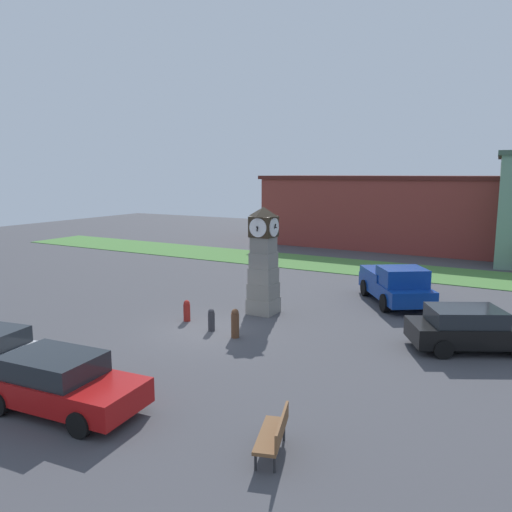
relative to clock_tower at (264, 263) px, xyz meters
name	(u,v)px	position (x,y,z in m)	size (l,w,h in m)	color
ground_plane	(209,330)	(-0.68, -3.22, -2.21)	(85.97, 85.97, 0.00)	#424247
clock_tower	(264,263)	(0.00, 0.00, 0.00)	(1.28, 1.25, 4.66)	gray
bollard_near_tower	(187,310)	(-2.19, -2.62, -1.76)	(0.28, 0.28, 0.89)	maroon
bollard_mid_row	(211,320)	(-0.57, -3.20, -1.76)	(0.27, 0.27, 0.89)	#333338
bollard_far_row	(235,323)	(0.67, -3.44, -1.66)	(0.30, 0.30, 1.10)	brown
car_by_building	(61,382)	(-0.22, -10.55, -1.46)	(4.44, 2.27, 1.47)	#A51111
car_far_lot	(471,328)	(8.48, -0.55, -1.45)	(4.66, 3.67, 1.49)	black
pickup_truck	(395,284)	(4.60, 4.56, -1.28)	(4.46, 5.26, 1.85)	navy
bench	(275,433)	(5.56, -9.74, -1.69)	(0.99, 1.69, 0.90)	brown
warehouse_blue_far	(384,211)	(-1.13, 23.45, 0.73)	(19.70, 9.04, 5.87)	maroon
grass_verge_far	(310,262)	(-3.16, 12.54, -2.19)	(51.58, 5.38, 0.04)	#477A38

